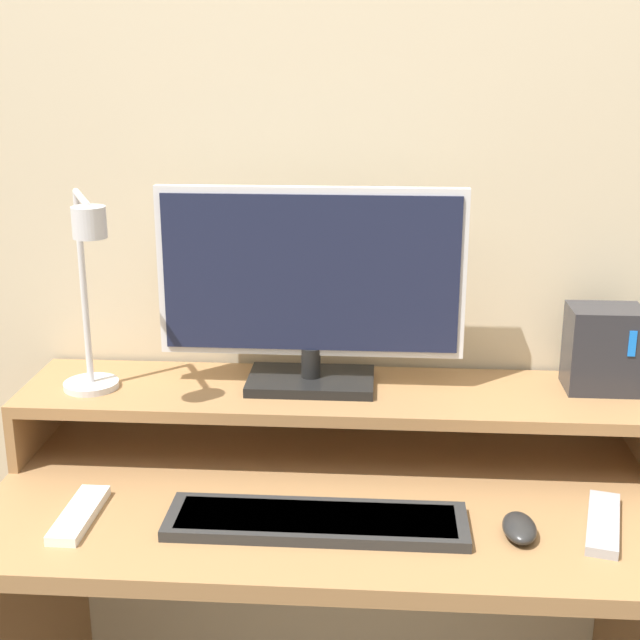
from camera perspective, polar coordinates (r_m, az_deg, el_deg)
The scene contains 10 objects.
wall_back at distance 1.71m, azimuth 1.30°, elevation 8.55°, with size 6.00×0.05×2.50m.
desk at distance 1.68m, azimuth 0.58°, elevation -17.98°, with size 1.16×0.57×0.77m.
monitor_shelf at distance 1.65m, azimuth 0.94°, elevation -5.07°, with size 1.16×0.26×0.13m.
monitor at distance 1.60m, azimuth -0.60°, elevation 2.22°, with size 0.55×0.15×0.37m.
desk_lamp at distance 1.57m, azimuth -14.59°, elevation 1.67°, with size 0.15×0.23×0.37m.
router_dock at distance 1.70m, azimuth 17.68°, elevation -1.77°, with size 0.13×0.10×0.16m.
keyboard at distance 1.45m, azimuth -0.24°, elevation -12.73°, with size 0.48×0.13×0.02m.
mouse at distance 1.45m, azimuth 12.64°, elevation -12.85°, with size 0.05×0.09×0.03m.
remote_control at distance 1.52m, azimuth -15.16°, elevation -11.93°, with size 0.05×0.17×0.02m.
remote_secondary at distance 1.52m, azimuth 17.67°, elevation -12.29°, with size 0.09×0.20×0.02m.
Camera 1 is at (0.08, -1.09, 1.50)m, focal length 50.00 mm.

